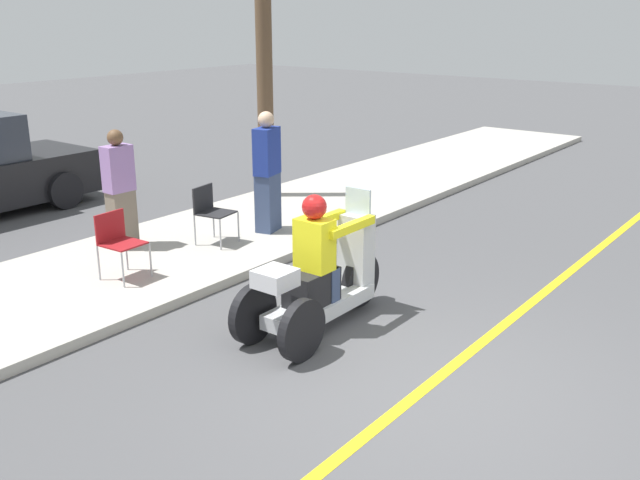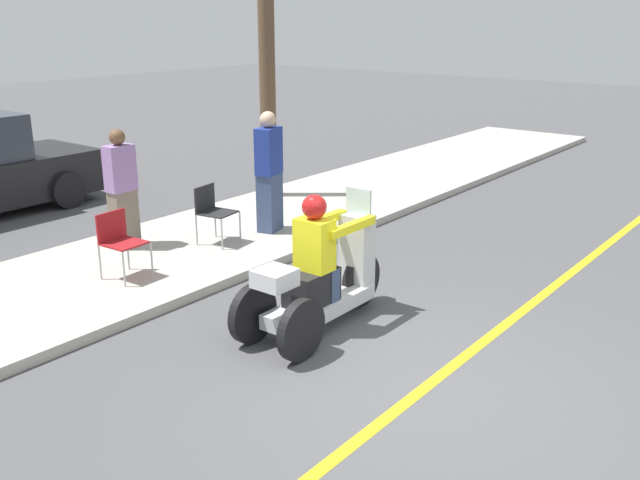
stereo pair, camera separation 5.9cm
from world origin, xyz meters
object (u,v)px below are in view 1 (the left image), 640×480
object	(u,v)px
spectator_with_child	(267,174)
folding_chair_set_back	(117,238)
folding_chair_curbside	(210,208)
tree_trunk	(265,100)
motorcycle_trike	(320,280)
spectator_by_tree	(120,191)

from	to	relation	value
spectator_with_child	folding_chair_set_back	xyz separation A→B (m)	(-2.61, 0.15, -0.36)
folding_chair_curbside	tree_trunk	bearing A→B (deg)	25.36
motorcycle_trike	folding_chair_curbside	distance (m)	3.05
spectator_by_tree	tree_trunk	bearing A→B (deg)	6.23
motorcycle_trike	spectator_with_child	xyz separation A→B (m)	(2.07, 2.58, 0.44)
spectator_with_child	tree_trunk	world-z (taller)	tree_trunk
motorcycle_trike	folding_chair_curbside	size ratio (longest dim) A/B	2.58
motorcycle_trike	spectator_by_tree	distance (m)	3.70
folding_chair_set_back	folding_chair_curbside	world-z (taller)	same
spectator_with_child	folding_chair_curbside	xyz separation A→B (m)	(-0.94, 0.26, -0.36)
spectator_by_tree	folding_chair_set_back	size ratio (longest dim) A/B	2.02
folding_chair_curbside	tree_trunk	size ratio (longest dim) A/B	0.24
spectator_with_child	tree_trunk	distance (m)	2.36
folding_chair_set_back	tree_trunk	world-z (taller)	tree_trunk
folding_chair_curbside	spectator_by_tree	bearing A→B (deg)	136.31
spectator_with_child	spectator_by_tree	distance (m)	2.13
motorcycle_trike	folding_chair_set_back	bearing A→B (deg)	101.25
tree_trunk	spectator_with_child	bearing A→B (deg)	-137.94
spectator_with_child	folding_chair_curbside	size ratio (longest dim) A/B	2.19
folding_chair_set_back	spectator_with_child	bearing A→B (deg)	-3.37
folding_chair_curbside	tree_trunk	world-z (taller)	tree_trunk
spectator_by_tree	tree_trunk	xyz separation A→B (m)	(3.46, 0.38, 0.89)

